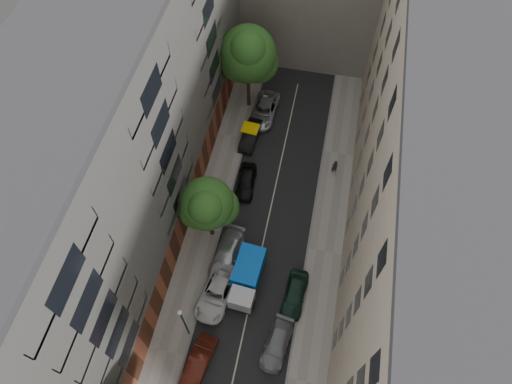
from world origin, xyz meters
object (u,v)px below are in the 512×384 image
(car_left_5, at_px, (251,135))
(car_right_1, at_px, (277,344))
(car_left_1, at_px, (198,362))
(car_right_2, at_px, (295,294))
(car_left_2, at_px, (217,293))
(pedestrian, at_px, (335,166))
(car_left_3, at_px, (227,253))
(car_left_6, at_px, (265,110))
(tree_mid, at_px, (208,206))
(lamp_post, at_px, (183,321))
(tarp_truck, at_px, (247,277))
(car_left_4, at_px, (246,182))
(tree_far, at_px, (249,56))

(car_left_5, xyz_separation_m, car_right_1, (6.35, -19.83, -0.07))
(car_left_1, bearing_deg, car_right_2, 56.58)
(car_left_1, distance_m, car_left_5, 22.41)
(car_left_2, bearing_deg, car_right_2, 19.08)
(car_left_1, distance_m, pedestrian, 21.65)
(car_right_2, distance_m, pedestrian, 13.41)
(car_right_1, height_order, pedestrian, pedestrian)
(car_left_3, height_order, car_right_1, car_left_3)
(car_left_6, bearing_deg, car_left_3, -86.78)
(tree_mid, xyz_separation_m, lamp_post, (0.37, -8.92, -1.60))
(car_left_5, bearing_deg, pedestrian, -9.94)
(tree_mid, bearing_deg, tarp_truck, -43.73)
(car_left_4, xyz_separation_m, tree_far, (-1.82, 10.06, 6.18))
(car_left_1, distance_m, lamp_post, 3.89)
(car_left_2, distance_m, car_left_6, 20.40)
(tarp_truck, xyz_separation_m, car_right_2, (4.13, -0.41, -0.59))
(pedestrian, bearing_deg, tree_mid, 21.32)
(car_left_5, height_order, lamp_post, lamp_post)
(car_left_6, distance_m, lamp_post, 24.13)
(car_left_1, xyz_separation_m, car_left_3, (0.00, 9.20, 0.02))
(tarp_truck, xyz_separation_m, pedestrian, (5.85, 12.89, -0.35))
(car_left_3, relative_size, tree_mid, 0.66)
(tree_mid, xyz_separation_m, pedestrian, (9.82, 9.10, -4.30))
(car_left_2, height_order, car_right_1, car_left_2)
(tree_far, xyz_separation_m, pedestrian, (9.87, -6.76, -5.93))
(lamp_post, height_order, pedestrian, lamp_post)
(car_left_3, distance_m, tree_far, 18.79)
(car_left_5, bearing_deg, car_right_2, -60.90)
(tree_far, bearing_deg, pedestrian, -34.41)
(car_left_1, relative_size, car_left_2, 0.81)
(tree_mid, bearing_deg, car_left_2, -71.87)
(tarp_truck, bearing_deg, tree_far, 105.60)
(car_left_4, relative_size, car_left_5, 0.99)
(pedestrian, bearing_deg, car_right_2, 61.14)
(car_left_2, relative_size, tree_mid, 0.69)
(car_left_4, bearing_deg, car_left_3, -93.44)
(tarp_truck, relative_size, car_left_1, 1.24)
(car_left_3, height_order, tree_mid, tree_mid)
(car_left_1, distance_m, tree_far, 27.62)
(car_left_2, bearing_deg, car_left_1, -81.65)
(car_left_5, distance_m, car_left_6, 3.68)
(car_left_5, relative_size, car_right_1, 0.98)
(car_right_2, bearing_deg, lamp_post, -144.98)
(car_left_5, bearing_deg, tree_far, 108.21)
(car_right_2, bearing_deg, pedestrian, 86.28)
(car_left_5, bearing_deg, car_left_3, -82.06)
(tarp_truck, bearing_deg, car_left_1, -102.93)
(car_left_4, distance_m, car_right_2, 11.83)
(tarp_truck, height_order, car_left_4, tarp_truck)
(car_left_3, height_order, car_right_2, car_left_3)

